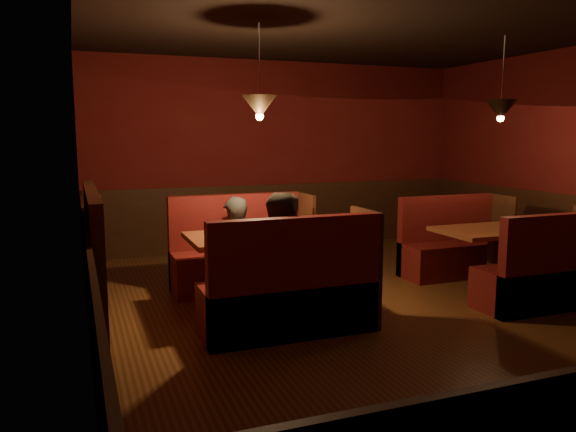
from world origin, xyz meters
name	(u,v)px	position (x,y,z in m)	size (l,w,h in m)	color
room	(374,209)	(-0.28, 0.05, 1.05)	(6.02, 7.02, 2.92)	#482910
main_table	(262,251)	(-1.30, 0.52, 0.60)	(1.45, 0.88, 1.02)	brown
main_bench_far	(241,259)	(-1.28, 1.35, 0.35)	(1.60, 0.57, 1.09)	#561318
main_bench_near	(293,297)	(-1.28, -0.30, 0.35)	(1.60, 0.57, 1.09)	#561318
second_table	(494,244)	(1.40, 0.24, 0.53)	(1.28, 0.82, 0.72)	brown
second_bench_far	(453,250)	(1.43, 1.00, 0.32)	(1.41, 0.53, 1.01)	#561318
second_bench_near	(546,278)	(1.43, -0.52, 0.32)	(1.41, 0.53, 1.01)	#561318
diner_a	(234,230)	(-1.41, 1.18, 0.72)	(0.53, 0.35, 1.45)	#2A2A2A
diner_b	(287,243)	(-1.28, -0.16, 0.81)	(0.79, 0.61, 1.62)	#2C261E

